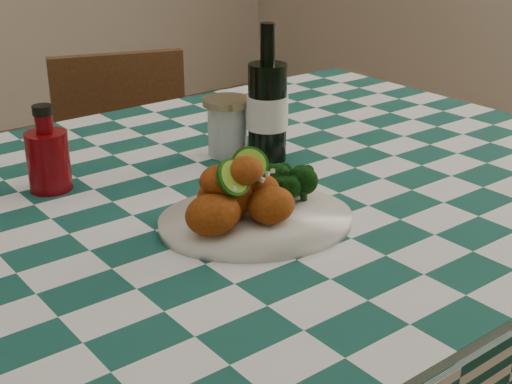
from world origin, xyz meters
TOP-DOWN VIEW (x-y plane):
  - plate at (0.02, -0.15)m, footprint 0.35×0.32m
  - fried_chicken_pile at (-0.01, -0.15)m, footprint 0.15×0.11m
  - broccoli_side at (0.10, -0.13)m, footprint 0.07×0.07m
  - ketchup_bottle at (-0.16, 0.17)m, footprint 0.08×0.08m
  - mason_jar at (0.17, 0.13)m, footprint 0.09×0.09m
  - beer_bottle at (0.21, 0.06)m, footprint 0.08×0.08m
  - wooden_chair_right at (0.30, 0.75)m, footprint 0.48×0.50m

SIDE VIEW (x-z plane):
  - wooden_chair_right at x=0.30m, z-range 0.00..0.82m
  - plate at x=0.02m, z-range 0.79..0.80m
  - broccoli_side at x=0.10m, z-range 0.80..0.86m
  - mason_jar at x=0.17m, z-range 0.79..0.89m
  - fried_chicken_pile at x=-0.01m, z-range 0.80..0.90m
  - ketchup_bottle at x=-0.16m, z-range 0.79..0.93m
  - beer_bottle at x=0.21m, z-range 0.79..1.03m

